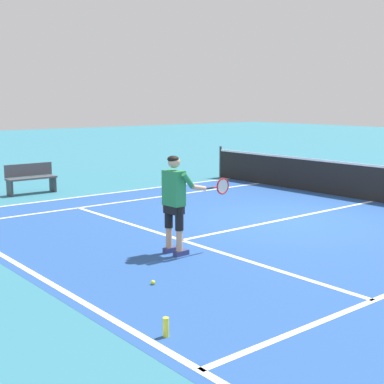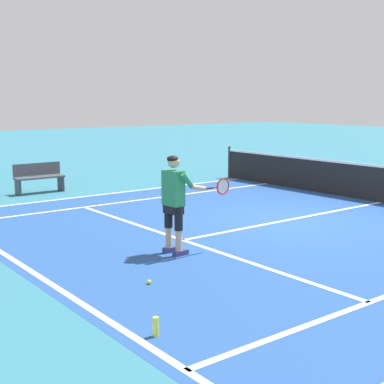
{
  "view_description": "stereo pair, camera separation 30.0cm",
  "coord_description": "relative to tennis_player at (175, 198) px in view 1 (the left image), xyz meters",
  "views": [
    {
      "loc": [
        7.97,
        -9.21,
        2.63
      ],
      "look_at": [
        0.67,
        -3.22,
        1.05
      ],
      "focal_mm": 51.44,
      "sensor_mm": 36.0,
      "label": 1
    },
    {
      "loc": [
        8.15,
        -8.97,
        2.63
      ],
      "look_at": [
        0.67,
        -3.22,
        1.05
      ],
      "focal_mm": 51.44,
      "sensor_mm": 36.0,
      "label": 2
    }
  ],
  "objects": [
    {
      "name": "tennis_ball_near_feet",
      "position": [
        1.06,
        -1.23,
        -0.96
      ],
      "size": [
        0.07,
        0.07,
        0.07
      ],
      "primitive_type": "sphere",
      "color": "#CCE02D",
      "rests_on": "ground"
    },
    {
      "name": "line_singles_left",
      "position": [
        -4.79,
        2.36,
        -0.99
      ],
      "size": [
        0.1,
        9.42,
        0.01
      ],
      "primitive_type": "cube",
      "color": "white",
      "rests_on": "ground"
    },
    {
      "name": "court_inner_surface",
      "position": [
        -0.67,
        2.36,
        -0.99
      ],
      "size": [
        10.98,
        9.82,
        0.0
      ],
      "primitive_type": "cube",
      "color": "#234C93",
      "rests_on": "ground"
    },
    {
      "name": "line_centre_service",
      "position": [
        -0.67,
        3.87,
        -0.99
      ],
      "size": [
        0.1,
        6.4,
        0.01
      ],
      "primitive_type": "cube",
      "color": "white",
      "rests_on": "ground"
    },
    {
      "name": "courtside_bench",
      "position": [
        -7.56,
        0.64,
        -0.54
      ],
      "size": [
        0.4,
        1.4,
        0.85
      ],
      "color": "#47474C",
      "rests_on": "ground"
    },
    {
      "name": "line_service",
      "position": [
        -0.67,
        0.67,
        -0.99
      ],
      "size": [
        8.23,
        0.1,
        0.01
      ],
      "primitive_type": "cube",
      "color": "white",
      "rests_on": "ground"
    },
    {
      "name": "water_bottle",
      "position": [
        2.6,
        -2.15,
        -0.88
      ],
      "size": [
        0.07,
        0.07,
        0.23
      ],
      "primitive_type": "cylinder",
      "color": "yellow",
      "rests_on": "ground"
    },
    {
      "name": "line_baseline",
      "position": [
        -0.67,
        -2.36,
        -0.99
      ],
      "size": [
        10.98,
        0.1,
        0.01
      ],
      "primitive_type": "cube",
      "color": "white",
      "rests_on": "ground"
    },
    {
      "name": "ground_plane",
      "position": [
        -0.67,
        3.59,
        -0.99
      ],
      "size": [
        80.0,
        80.0,
        0.0
      ],
      "primitive_type": "plane",
      "color": "teal"
    },
    {
      "name": "line_doubles_left",
      "position": [
        -6.16,
        2.36,
        -0.99
      ],
      "size": [
        0.1,
        9.42,
        0.01
      ],
      "primitive_type": "cube",
      "color": "white",
      "rests_on": "ground"
    },
    {
      "name": "tennis_net",
      "position": [
        -0.67,
        7.07,
        -0.49
      ],
      "size": [
        11.96,
        0.08,
        1.07
      ],
      "color": "#333338",
      "rests_on": "ground"
    },
    {
      "name": "tennis_player",
      "position": [
        0.0,
        0.0,
        0.0
      ],
      "size": [
        0.62,
        1.14,
        1.71
      ],
      "color": "navy",
      "rests_on": "ground"
    }
  ]
}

